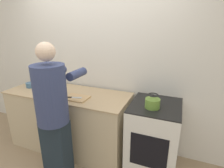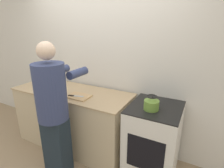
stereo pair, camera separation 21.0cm
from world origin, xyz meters
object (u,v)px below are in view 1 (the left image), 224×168
(kettle, at_px, (153,102))
(canister_jar, at_px, (41,80))
(bowl_prep, at_px, (31,85))
(cutting_board, at_px, (77,98))
(person, at_px, (53,112))
(oven, at_px, (153,138))
(knife, at_px, (73,97))

(kettle, distance_m, canister_jar, 1.85)
(kettle, distance_m, bowl_prep, 1.91)
(cutting_board, relative_size, canister_jar, 1.83)
(person, distance_m, cutting_board, 0.42)
(kettle, bearing_deg, oven, 74.36)
(knife, xyz_separation_m, canister_jar, (-0.82, 0.30, 0.06))
(person, bearing_deg, canister_jar, 139.49)
(person, bearing_deg, bowl_prep, 148.21)
(cutting_board, xyz_separation_m, kettle, (0.99, 0.03, 0.09))
(person, relative_size, kettle, 9.98)
(person, bearing_deg, oven, 27.82)
(kettle, xyz_separation_m, bowl_prep, (-1.91, 0.10, -0.06))
(canister_jar, bearing_deg, kettle, -7.52)
(cutting_board, xyz_separation_m, canister_jar, (-0.85, 0.27, 0.08))
(person, xyz_separation_m, kettle, (1.02, 0.45, 0.10))
(cutting_board, bearing_deg, canister_jar, 162.14)
(knife, height_order, kettle, kettle)
(oven, xyz_separation_m, cutting_board, (-1.01, -0.13, 0.45))
(oven, bearing_deg, canister_jar, 175.60)
(bowl_prep, height_order, canister_jar, canister_jar)
(person, xyz_separation_m, canister_jar, (-0.81, 0.70, 0.09))
(person, height_order, cutting_board, person)
(oven, bearing_deg, kettle, -105.64)
(person, bearing_deg, cutting_board, 85.48)
(kettle, bearing_deg, cutting_board, -178.19)
(knife, bearing_deg, oven, -6.41)
(cutting_board, distance_m, bowl_prep, 0.93)
(oven, distance_m, canister_jar, 1.94)
(oven, height_order, canister_jar, canister_jar)
(knife, bearing_deg, bowl_prep, 154.74)
(cutting_board, height_order, bowl_prep, bowl_prep)
(person, distance_m, canister_jar, 1.08)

